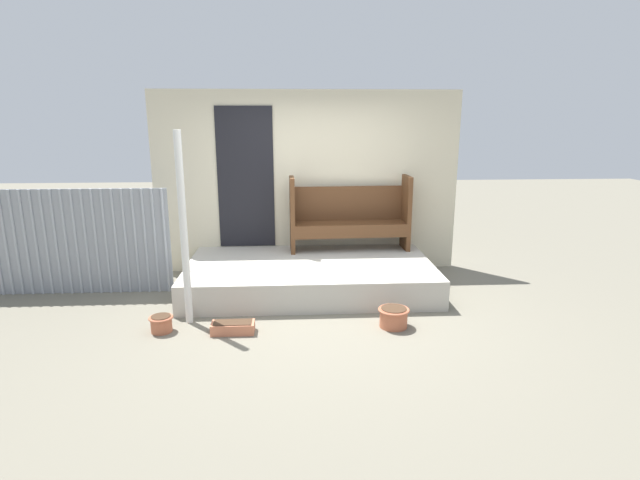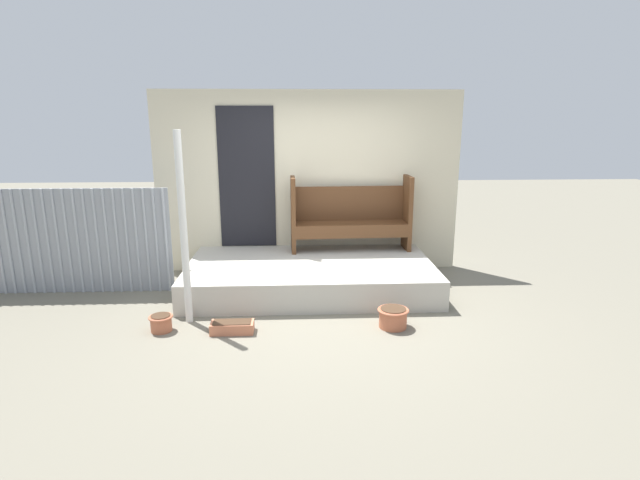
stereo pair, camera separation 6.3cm
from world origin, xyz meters
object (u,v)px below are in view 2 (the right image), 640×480
(bench, at_px, (350,214))
(flower_pot_left, at_px, (161,322))
(flower_pot_middle, at_px, (393,317))
(support_post, at_px, (183,230))
(planter_box_rect, at_px, (232,327))

(bench, relative_size, flower_pot_left, 6.57)
(flower_pot_middle, bearing_deg, flower_pot_left, 179.62)
(flower_pot_left, bearing_deg, bench, 40.54)
(flower_pot_middle, bearing_deg, support_post, 173.43)
(bench, bearing_deg, flower_pot_middle, -83.89)
(bench, bearing_deg, support_post, -141.96)
(bench, height_order, planter_box_rect, bench)
(support_post, height_order, planter_box_rect, support_post)
(flower_pot_left, relative_size, flower_pot_middle, 0.75)
(planter_box_rect, bearing_deg, flower_pot_middle, 1.88)
(support_post, height_order, flower_pot_left, support_post)
(flower_pot_middle, bearing_deg, planter_box_rect, -178.12)
(flower_pot_left, distance_m, planter_box_rect, 0.77)
(flower_pot_left, height_order, planter_box_rect, flower_pot_left)
(support_post, xyz_separation_m, planter_box_rect, (0.52, -0.32, -0.99))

